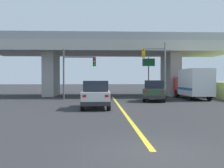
# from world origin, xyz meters

# --- Properties ---
(ground) EXTENTS (160.00, 160.00, 0.00)m
(ground) POSITION_xyz_m (0.00, 28.03, 0.00)
(ground) COLOR #2B2B2D
(overpass_bridge) EXTENTS (30.44, 9.24, 7.51)m
(overpass_bridge) POSITION_xyz_m (0.00, 28.03, 5.40)
(overpass_bridge) COLOR #B7B5AD
(overpass_bridge) RESTS_ON ground
(lane_divider_stripe) EXTENTS (0.20, 25.23, 0.01)m
(lane_divider_stripe) POSITION_xyz_m (0.00, 12.61, 0.00)
(lane_divider_stripe) COLOR yellow
(lane_divider_stripe) RESTS_ON ground
(suv_lead) EXTENTS (2.02, 4.69, 2.02)m
(suv_lead) POSITION_xyz_m (-1.83, 12.49, 1.02)
(suv_lead) COLOR silver
(suv_lead) RESTS_ON ground
(suv_crossing) EXTENTS (3.13, 4.94, 2.02)m
(suv_crossing) POSITION_xyz_m (3.85, 18.84, 1.01)
(suv_crossing) COLOR #2D4C33
(suv_crossing) RESTS_ON ground
(box_truck) EXTENTS (2.33, 6.88, 3.20)m
(box_truck) POSITION_xyz_m (8.43, 21.25, 1.67)
(box_truck) COLOR red
(box_truck) RESTS_ON ground
(traffic_signal_nearside) EXTENTS (2.54, 0.36, 6.00)m
(traffic_signal_nearside) POSITION_xyz_m (4.58, 21.15, 3.79)
(traffic_signal_nearside) COLOR slate
(traffic_signal_nearside) RESTS_ON ground
(traffic_signal_farside) EXTENTS (3.50, 0.36, 5.34)m
(traffic_signal_farside) POSITION_xyz_m (-4.15, 21.78, 3.33)
(traffic_signal_farside) COLOR #56595E
(traffic_signal_farside) RESTS_ON ground
(highway_sign) EXTENTS (1.57, 0.17, 4.85)m
(highway_sign) POSITION_xyz_m (4.52, 26.25, 3.56)
(highway_sign) COLOR slate
(highway_sign) RESTS_ON ground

